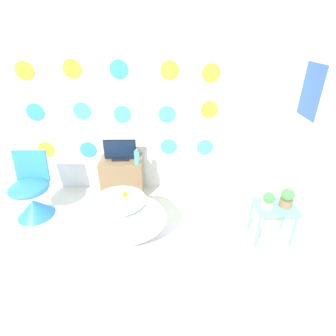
{
  "coord_description": "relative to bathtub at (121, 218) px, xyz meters",
  "views": [
    {
      "loc": [
        0.51,
        -1.66,
        2.1
      ],
      "look_at": [
        0.56,
        0.81,
        0.77
      ],
      "focal_mm": 28.0,
      "sensor_mm": 36.0,
      "label": 1
    }
  ],
  "objects": [
    {
      "name": "tv",
      "position": [
        -0.1,
        0.86,
        0.41
      ],
      "size": [
        0.42,
        0.12,
        0.28
      ],
      "color": "black",
      "rests_on": "tv_cabinet"
    },
    {
      "name": "potted_plant_right",
      "position": [
        1.74,
        -0.05,
        0.28
      ],
      "size": [
        0.14,
        0.14,
        0.21
      ],
      "color": "#8C6B4C",
      "rests_on": "side_table"
    },
    {
      "name": "wall_back_dotted",
      "position": [
        -0.04,
        1.09,
        1.03
      ],
      "size": [
        4.96,
        0.05,
        2.6
      ],
      "color": "white",
      "rests_on": "ground_plane"
    },
    {
      "name": "rug",
      "position": [
        -0.04,
        -0.16,
        -0.26
      ],
      "size": [
        1.36,
        0.8,
        0.01
      ],
      "color": "silver",
      "rests_on": "ground_plane"
    },
    {
      "name": "vase",
      "position": [
        0.13,
        0.74,
        0.38
      ],
      "size": [
        0.07,
        0.07,
        0.19
      ],
      "color": "#51B2AD",
      "rests_on": "tv_cabinet"
    },
    {
      "name": "ground_plane",
      "position": [
        -0.04,
        -0.6,
        -0.26
      ],
      "size": [
        12.0,
        12.0,
        0.0
      ],
      "primitive_type": "plane",
      "color": "silver"
    },
    {
      "name": "chair",
      "position": [
        -1.15,
        0.42,
        0.0
      ],
      "size": [
        0.47,
        0.47,
        0.81
      ],
      "color": "#338CE0",
      "rests_on": "ground_plane"
    },
    {
      "name": "rubber_duck",
      "position": [
        0.06,
        0.03,
        0.29
      ],
      "size": [
        0.06,
        0.06,
        0.07
      ],
      "color": "yellow",
      "rests_on": "bathtub"
    },
    {
      "name": "tv_cabinet",
      "position": [
        -0.1,
        0.86,
        0.01
      ],
      "size": [
        0.56,
        0.36,
        0.55
      ],
      "color": "#8E704C",
      "rests_on": "ground_plane"
    },
    {
      "name": "potted_plant_left",
      "position": [
        1.55,
        -0.06,
        0.26
      ],
      "size": [
        0.12,
        0.12,
        0.17
      ],
      "color": "beige",
      "rests_on": "side_table"
    },
    {
      "name": "wall_right",
      "position": [
        1.96,
        0.24,
        1.04
      ],
      "size": [
        0.06,
        2.68,
        2.6
      ],
      "color": "silver",
      "rests_on": "ground_plane"
    },
    {
      "name": "side_table",
      "position": [
        1.65,
        -0.04,
        0.09
      ],
      "size": [
        0.44,
        0.32,
        0.44
      ],
      "color": "#72D8B7",
      "rests_on": "ground_plane"
    },
    {
      "name": "bathtub",
      "position": [
        0.0,
        0.0,
        0.0
      ],
      "size": [
        0.99,
        0.68,
        0.52
      ],
      "color": "white",
      "rests_on": "ground_plane"
    }
  ]
}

